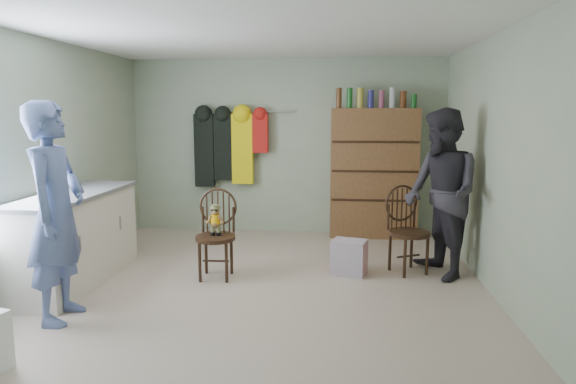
# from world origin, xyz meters

# --- Properties ---
(ground_plane) EXTENTS (5.00, 5.00, 0.00)m
(ground_plane) POSITION_xyz_m (0.00, 0.00, 0.00)
(ground_plane) COLOR #C2AF9C
(ground_plane) RESTS_ON ground
(room_walls) EXTENTS (5.00, 5.00, 5.00)m
(room_walls) POSITION_xyz_m (0.00, 0.53, 1.58)
(room_walls) COLOR #A3B094
(room_walls) RESTS_ON ground
(counter) EXTENTS (0.64, 1.86, 0.94)m
(counter) POSITION_xyz_m (-1.95, 0.00, 0.47)
(counter) COLOR silver
(counter) RESTS_ON ground
(chair_front) EXTENTS (0.43, 0.43, 0.94)m
(chair_front) POSITION_xyz_m (-0.53, 0.31, 0.53)
(chair_front) COLOR #3C2415
(chair_front) RESTS_ON ground
(chair_far) EXTENTS (0.57, 0.57, 0.96)m
(chair_far) POSITION_xyz_m (1.51, 0.70, 0.51)
(chair_far) COLOR #3C2415
(chair_far) RESTS_ON ground
(striped_bag) EXTENTS (0.42, 0.36, 0.38)m
(striped_bag) POSITION_xyz_m (0.89, 0.54, 0.19)
(striped_bag) COLOR #E57275
(striped_bag) RESTS_ON ground
(person_left) EXTENTS (0.50, 0.71, 1.85)m
(person_left) POSITION_xyz_m (-1.58, -0.92, 0.92)
(person_left) COLOR #57689F
(person_left) RESTS_ON ground
(person_right) EXTENTS (0.90, 1.03, 1.80)m
(person_right) POSITION_xyz_m (1.84, 0.55, 0.90)
(person_right) COLOR #2D2B33
(person_right) RESTS_ON ground
(dresser) EXTENTS (1.20, 0.39, 2.07)m
(dresser) POSITION_xyz_m (1.25, 2.30, 0.92)
(dresser) COLOR brown
(dresser) RESTS_ON ground
(coat_rack) EXTENTS (1.42, 0.12, 1.09)m
(coat_rack) POSITION_xyz_m (-0.83, 2.38, 1.25)
(coat_rack) COLOR #99999E
(coat_rack) RESTS_ON ground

